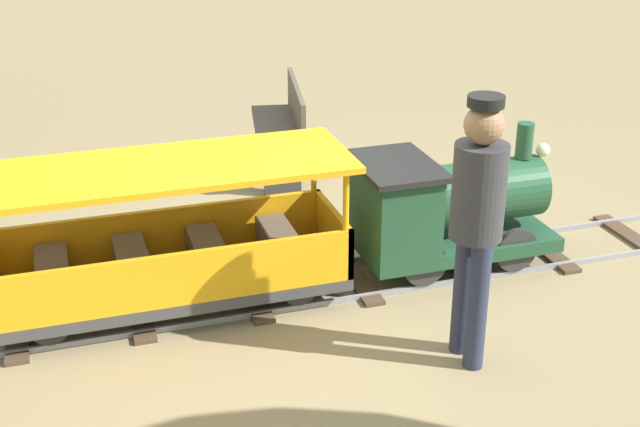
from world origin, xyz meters
The scene contains 6 objects.
ground_plane centered at (0.00, 0.00, 0.00)m, with size 60.00×60.00×0.00m, color #8C7A56.
track centered at (0.00, -0.07, 0.02)m, with size 0.78×6.05×0.04m.
locomotive centered at (0.00, 0.95, 0.48)m, with size 0.74×1.45×0.99m.
passenger_car centered at (0.00, -0.97, 0.42)m, with size 0.84×2.35×0.97m.
conductor_person centered at (1.12, 0.60, 0.96)m, with size 0.30×0.30×1.62m.
park_bench centered at (-2.23, 0.39, 0.42)m, with size 1.35×0.64×0.82m.
Camera 1 is at (4.98, -1.56, 2.86)m, focal length 47.98 mm.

